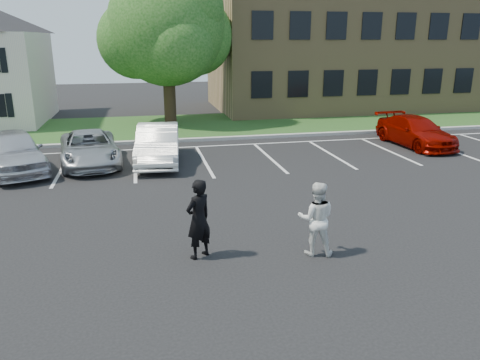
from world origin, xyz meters
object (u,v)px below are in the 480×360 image
office_building (366,49)px  man_white_shirt (316,219)px  man_black_suit (198,219)px  car_red_compact (415,132)px  car_silver_west (14,152)px  car_silver_minivan (90,148)px  car_white_sedan (158,144)px  tree (168,30)px

office_building → man_white_shirt: 26.63m
man_black_suit → car_red_compact: size_ratio=0.40×
car_silver_west → car_silver_minivan: (2.67, 0.57, -0.14)m
office_building → car_white_sedan: (-15.85, -13.87, -3.39)m
office_building → man_white_shirt: size_ratio=12.70×
man_white_shirt → car_silver_minivan: bearing=-41.0°
tree → man_white_shirt: size_ratio=4.99×
office_building → car_silver_minivan: size_ratio=4.73×
tree → man_white_shirt: (1.95, -18.53, -4.47)m
office_building → man_black_suit: bearing=-124.0°
car_red_compact → tree: bearing=137.6°
tree → car_silver_minivan: bearing=-113.8°
man_black_suit → car_silver_minivan: man_black_suit is taller
tree → car_red_compact: size_ratio=1.88×
man_black_suit → car_red_compact: bearing=-174.8°
man_black_suit → man_white_shirt: man_black_suit is taller
car_white_sedan → office_building: bearing=46.2°
car_white_sedan → car_red_compact: size_ratio=1.00×
car_silver_west → car_white_sedan: car_silver_west is taller
car_silver_west → car_red_compact: 17.37m
office_building → car_red_compact: bearing=-106.3°
man_white_shirt → car_silver_west: (-8.55, 9.06, -0.08)m
man_black_suit → car_silver_west: (-5.87, 8.66, -0.14)m
tree → man_black_suit: size_ratio=4.68×
car_silver_minivan → man_black_suit: bearing=-78.7°
car_red_compact → car_silver_west: bearing=179.1°
office_building → man_white_shirt: bearing=-118.7°
man_black_suit → car_white_sedan: size_ratio=0.40×
man_black_suit → car_white_sedan: bearing=-121.4°
tree → office_building: bearing=17.7°
car_silver_west → car_red_compact: (17.34, 0.90, -0.12)m
tree → car_red_compact: bearing=-38.6°
tree → man_black_suit: tree is taller
car_silver_west → car_white_sedan: 5.37m
tree → car_red_compact: tree is taller
tree → car_white_sedan: tree is taller
man_black_suit → car_silver_west: bearing=-90.5°
office_building → man_white_shirt: office_building is taller
man_white_shirt → tree: bearing=-66.4°
man_black_suit → car_red_compact: 14.94m
office_building → car_red_compact: size_ratio=4.79×
man_black_suit → man_white_shirt: 2.71m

